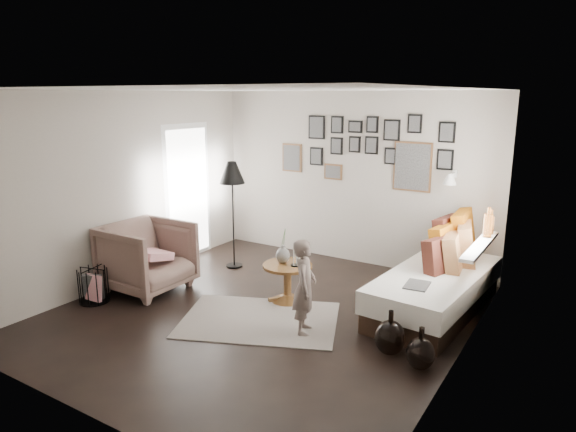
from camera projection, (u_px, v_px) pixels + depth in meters
The scene contains 23 objects.
ground at pixel (262, 313), 6.13m from camera, with size 4.80×4.80×0.00m, color black.
wall_back at pixel (351, 178), 7.81m from camera, with size 4.50×4.50×0.00m, color #A99F93.
wall_front at pixel (78, 265), 3.84m from camera, with size 4.50×4.50×0.00m, color #A99F93.
wall_left at pixel (126, 188), 6.98m from camera, with size 4.80×4.80×0.00m, color #A99F93.
wall_right at pixel (464, 235), 4.67m from camera, with size 4.80×4.80×0.00m, color #A99F93.
ceiling at pixel (260, 89), 5.52m from camera, with size 4.80×4.80×0.00m, color white.
door_left at pixel (188, 192), 8.02m from camera, with size 0.00×2.14×2.14m.
window_right at pixel (483, 238), 5.90m from camera, with size 0.15×1.32×1.30m.
gallery_wall at pixel (369, 150), 7.54m from camera, with size 2.74×0.03×1.08m.
wall_sconce at pixel (450, 179), 6.75m from camera, with size 0.18×0.36×0.16m.
rug at pixel (260, 319), 5.94m from camera, with size 1.77×1.24×0.01m, color beige.
pedestal_table at pixel (288, 284), 6.44m from camera, with size 0.62×0.62×0.49m.
vase at pixel (283, 252), 6.40m from camera, with size 0.18×0.18×0.44m.
candles at pixel (295, 257), 6.29m from camera, with size 0.11×0.11×0.23m.
daybed at pixel (438, 282), 6.18m from camera, with size 1.12×2.30×1.09m.
magazine_on_daybed at pixel (417, 285), 5.62m from camera, with size 0.24×0.33×0.02m, color black.
armchair at pixel (148, 257), 6.77m from camera, with size 0.98×1.00×0.91m, color brown.
armchair_cushion at pixel (152, 255), 6.79m from camera, with size 0.41×0.41×0.10m, color white.
floor_lamp at pixel (232, 177), 7.47m from camera, with size 0.37×0.37×1.60m.
magazine_basket at pixel (93, 285), 6.42m from camera, with size 0.42×0.42×0.44m.
demijohn_large at pixel (390, 337), 5.12m from camera, with size 0.31×0.31×0.47m.
demijohn_small at pixel (420, 353), 4.85m from camera, with size 0.27×0.27×0.42m.
child at pixel (305, 287), 5.52m from camera, with size 0.39×0.25×1.06m, color #6D5D56.
Camera 1 is at (3.27, -4.67, 2.55)m, focal length 32.00 mm.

